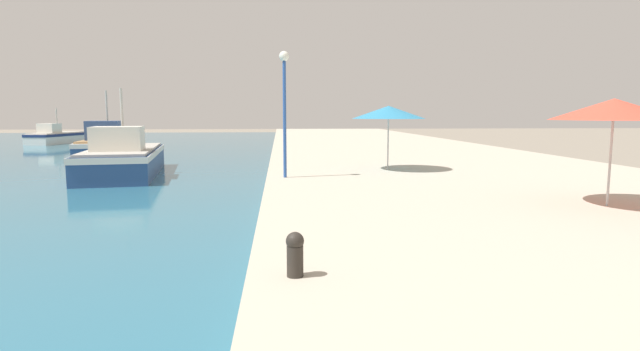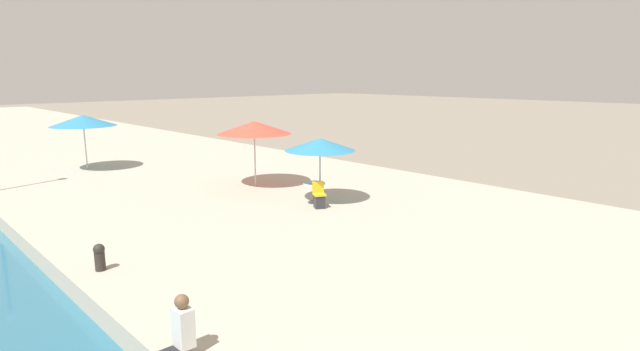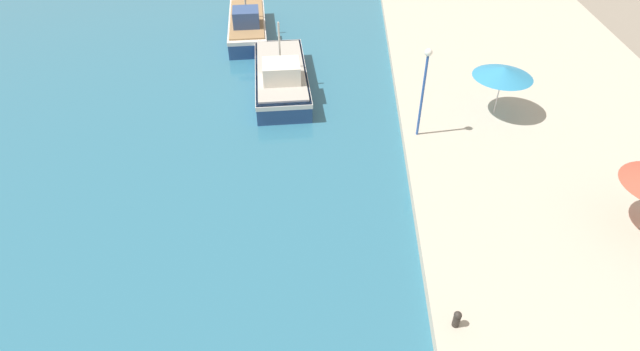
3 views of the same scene
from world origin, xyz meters
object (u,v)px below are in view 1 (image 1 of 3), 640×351
object	(u,v)px
fishing_boat_near	(124,158)
fishing_boat_mid	(108,146)
cafe_umbrella_striped	(389,112)
lamppost	(284,93)
mooring_bollard	(295,253)
fishing_boat_far	(57,136)
cafe_umbrella_white	(614,109)

from	to	relation	value
fishing_boat_near	fishing_boat_mid	world-z (taller)	fishing_boat_mid
cafe_umbrella_striped	lamppost	world-z (taller)	lamppost
cafe_umbrella_striped	mooring_bollard	world-z (taller)	cafe_umbrella_striped
fishing_boat_far	cafe_umbrella_white	bearing A→B (deg)	-41.49
cafe_umbrella_white	mooring_bollard	distance (m)	9.69
fishing_boat_near	fishing_boat_mid	xyz separation A→B (m)	(-3.28, 7.84, 0.05)
mooring_bollard	cafe_umbrella_striped	bearing A→B (deg)	72.39
fishing_boat_far	lamppost	xyz separation A→B (m)	(21.54, -31.55, 2.92)
fishing_boat_far	cafe_umbrella_striped	distance (m)	39.14
fishing_boat_near	fishing_boat_far	distance (m)	29.63
cafe_umbrella_white	cafe_umbrella_striped	distance (m)	9.46
fishing_boat_far	cafe_umbrella_white	world-z (taller)	fishing_boat_far
lamppost	fishing_boat_near	bearing A→B (deg)	143.59
cafe_umbrella_striped	lamppost	bearing A→B (deg)	-152.37
cafe_umbrella_striped	fishing_boat_far	bearing A→B (deg)	131.45
mooring_bollard	cafe_umbrella_white	bearing A→B (deg)	31.24
cafe_umbrella_white	lamppost	xyz separation A→B (m)	(-8.11, 6.40, 0.65)
fishing_boat_mid	cafe_umbrella_striped	distance (m)	18.80
fishing_boat_near	mooring_bollard	world-z (taller)	fishing_boat_near
cafe_umbrella_striped	mooring_bollard	bearing A→B (deg)	-107.61
fishing_boat_far	lamppost	distance (m)	38.31
cafe_umbrella_striped	lamppost	size ratio (longest dim) A/B	0.67
cafe_umbrella_striped	cafe_umbrella_white	bearing A→B (deg)	-66.42
fishing_boat_mid	fishing_boat_far	xyz separation A→B (m)	(-10.81, 18.22, -0.16)
fishing_boat_mid	cafe_umbrella_striped	xyz separation A→B (m)	(15.05, -11.07, 2.06)
cafe_umbrella_white	mooring_bollard	bearing A→B (deg)	-148.76
fishing_boat_mid	mooring_bollard	world-z (taller)	fishing_boat_mid
fishing_boat_far	mooring_bollard	size ratio (longest dim) A/B	10.99
lamppost	mooring_bollard	bearing A→B (deg)	-89.89
fishing_boat_mid	fishing_boat_far	bearing A→B (deg)	111.41
cafe_umbrella_white	cafe_umbrella_striped	world-z (taller)	cafe_umbrella_white
mooring_bollard	lamppost	size ratio (longest dim) A/B	0.14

